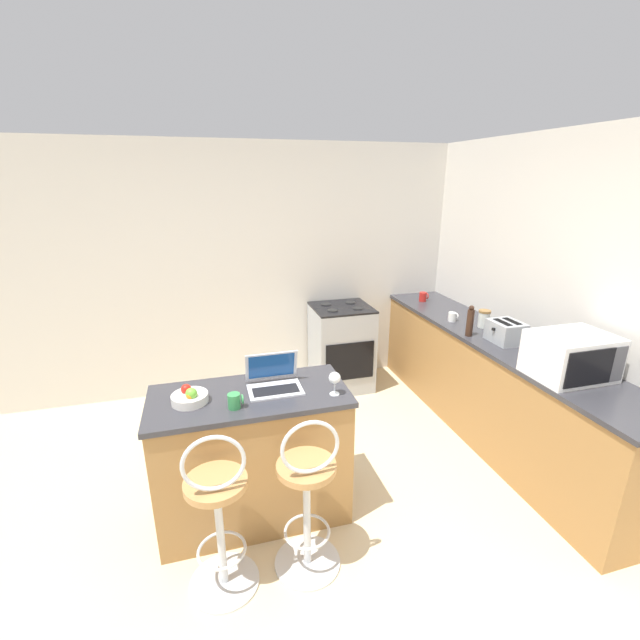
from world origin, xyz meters
name	(u,v)px	position (x,y,z in m)	size (l,w,h in m)	color
ground_plane	(310,571)	(0.00, 0.00, 0.00)	(20.00, 20.00, 0.00)	beige
wall_back	(248,271)	(0.00, 2.59, 1.30)	(12.00, 0.06, 2.60)	silver
breakfast_bar	(253,456)	(-0.25, 0.56, 0.47)	(1.26, 0.60, 0.93)	#9E703D
counter_right	(490,384)	(1.95, 1.03, 0.47)	(0.61, 3.09, 0.93)	#9E703D
bar_stool_near	(219,516)	(-0.50, 0.04, 0.50)	(0.40, 0.40, 1.05)	silver
bar_stool_far	(308,498)	(0.00, 0.04, 0.50)	(0.40, 0.40, 1.05)	silver
laptop	(274,379)	(-0.08, 0.62, 0.99)	(0.35, 0.27, 0.23)	silver
microwave	(571,356)	(1.91, 0.22, 1.09)	(0.52, 0.40, 0.31)	white
toaster	(506,332)	(1.93, 0.90, 1.02)	(0.25, 0.27, 0.18)	#9EA3A8
stove_range	(341,347)	(0.94, 2.25, 0.47)	(0.62, 0.59, 0.94)	#9EA3A8
storage_jar	(484,319)	(1.99, 1.27, 1.01)	(0.11, 0.11, 0.16)	silver
mug_red	(423,297)	(1.88, 2.21, 0.98)	(0.10, 0.08, 0.10)	red
wine_glass_short	(335,379)	(0.27, 0.41, 1.04)	(0.08, 0.08, 0.15)	silver
mug_green	(235,401)	(-0.35, 0.41, 0.98)	(0.09, 0.08, 0.09)	#338447
pepper_mill	(470,321)	(1.72, 1.11, 1.06)	(0.06, 0.06, 0.28)	#331E14
mug_white	(452,317)	(1.80, 1.50, 0.98)	(0.09, 0.07, 0.09)	white
fruit_bowl	(190,397)	(-0.61, 0.55, 0.97)	(0.22, 0.22, 0.11)	silver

